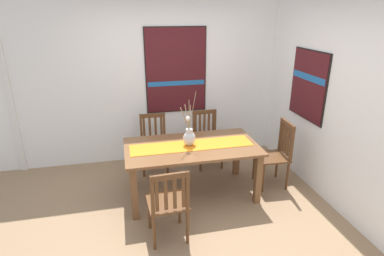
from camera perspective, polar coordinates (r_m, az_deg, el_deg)
The scene contains 13 objects.
ground_plane at distance 4.03m, azimuth 0.24°, elevation -15.97°, with size 6.40×6.40×0.03m, color #8E7051.
wall_back at distance 5.17m, azimuth -4.44°, elevation 9.00°, with size 6.40×0.12×2.70m, color white.
wall_side at distance 4.21m, azimuth 25.85°, elevation 4.27°, with size 0.12×6.40×2.70m, color white.
door_frame_reveal at distance 5.38m, azimuth -29.93°, elevation 3.11°, with size 0.10×0.04×2.04m, color silver.
dining_table at distance 4.16m, azimuth -0.06°, elevation -4.48°, with size 1.74×0.95×0.72m.
table_runner at distance 4.12m, azimuth -0.06°, elevation -3.16°, with size 1.60×0.36×0.01m, color orange.
centerpiece_vase at distance 4.07m, azimuth -0.51°, elevation -1.58°, with size 0.23×0.19×0.72m.
chair_0 at distance 4.93m, azimuth -6.93°, elevation -2.47°, with size 0.44×0.44×0.88m.
chair_1 at distance 5.07m, azimuth 2.69°, elevation -1.62°, with size 0.45×0.45×0.88m.
chair_2 at distance 4.61m, azimuth 15.04°, elevation -4.38°, with size 0.44×0.44×0.95m.
chair_3 at distance 3.44m, azimuth -4.35°, elevation -13.36°, with size 0.44×0.44×0.89m.
painting_on_back_wall at distance 5.10m, azimuth -2.92°, elevation 10.33°, with size 0.98×0.05×1.36m.
painting_on_side_wall at distance 4.68m, azimuth 20.40°, elevation 7.29°, with size 0.05×0.82×0.96m.
Camera 1 is at (-0.73, -3.15, 2.39)m, focal length 29.42 mm.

